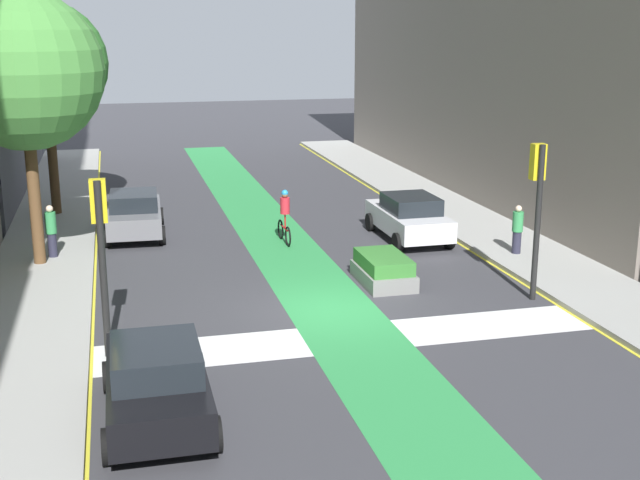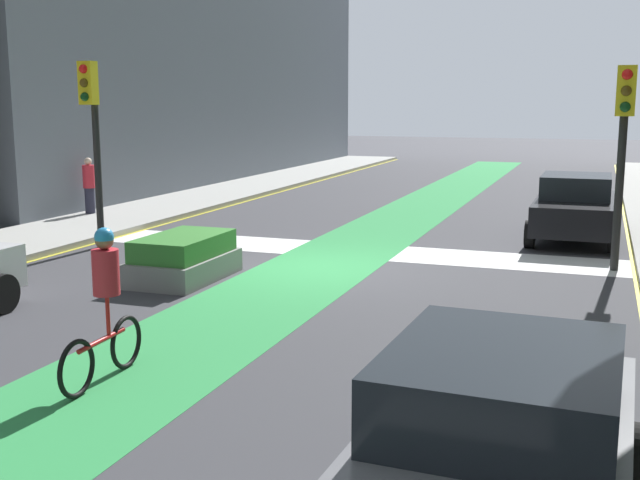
{
  "view_description": "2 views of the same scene",
  "coord_description": "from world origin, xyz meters",
  "px_view_note": "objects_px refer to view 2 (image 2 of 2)",
  "views": [
    {
      "loc": [
        -5.2,
        -19.8,
        7.26
      ],
      "look_at": [
        0.24,
        1.94,
        1.39
      ],
      "focal_mm": 46.71,
      "sensor_mm": 36.0,
      "label": 1
    },
    {
      "loc": [
        -5.2,
        14.6,
        3.31
      ],
      "look_at": [
        -0.74,
        2.14,
        0.97
      ],
      "focal_mm": 43.93,
      "sensor_mm": 36.0,
      "label": 2
    }
  ],
  "objects_px": {
    "cyclist_in_lane": "(104,302)",
    "traffic_signal_near_left": "(623,128)",
    "pedestrian_sidewalk_right_b": "(89,185)",
    "median_planter": "(184,259)",
    "traffic_signal_near_right": "(92,118)",
    "car_black_left_near": "(575,207)",
    "car_grey_left_far": "(496,458)"
  },
  "relations": [
    {
      "from": "car_black_left_near",
      "to": "median_planter",
      "type": "distance_m",
      "value": 9.79
    },
    {
      "from": "car_grey_left_far",
      "to": "median_planter",
      "type": "height_order",
      "value": "car_grey_left_far"
    },
    {
      "from": "cyclist_in_lane",
      "to": "car_grey_left_far",
      "type": "bearing_deg",
      "value": 154.96
    },
    {
      "from": "car_grey_left_far",
      "to": "pedestrian_sidewalk_right_b",
      "type": "xyz_separation_m",
      "value": [
        13.18,
        -13.44,
        0.16
      ]
    },
    {
      "from": "traffic_signal_near_right",
      "to": "traffic_signal_near_left",
      "type": "height_order",
      "value": "traffic_signal_near_right"
    },
    {
      "from": "traffic_signal_near_right",
      "to": "cyclist_in_lane",
      "type": "height_order",
      "value": "traffic_signal_near_right"
    },
    {
      "from": "traffic_signal_near_right",
      "to": "median_planter",
      "type": "xyz_separation_m",
      "value": [
        -3.48,
        2.2,
        -2.54
      ]
    },
    {
      "from": "car_black_left_near",
      "to": "pedestrian_sidewalk_right_b",
      "type": "xyz_separation_m",
      "value": [
        13.25,
        1.0,
        0.16
      ]
    },
    {
      "from": "car_black_left_near",
      "to": "median_planter",
      "type": "bearing_deg",
      "value": 46.18
    },
    {
      "from": "traffic_signal_near_left",
      "to": "car_black_left_near",
      "type": "height_order",
      "value": "traffic_signal_near_left"
    },
    {
      "from": "car_black_left_near",
      "to": "car_grey_left_far",
      "type": "height_order",
      "value": "same"
    },
    {
      "from": "car_black_left_near",
      "to": "car_grey_left_far",
      "type": "distance_m",
      "value": 14.45
    },
    {
      "from": "cyclist_in_lane",
      "to": "traffic_signal_near_left",
      "type": "bearing_deg",
      "value": -124.22
    },
    {
      "from": "pedestrian_sidewalk_right_b",
      "to": "median_planter",
      "type": "bearing_deg",
      "value": 136.92
    },
    {
      "from": "cyclist_in_lane",
      "to": "car_black_left_near",
      "type": "bearing_deg",
      "value": -112.14
    },
    {
      "from": "car_black_left_near",
      "to": "median_planter",
      "type": "xyz_separation_m",
      "value": [
        6.77,
        7.06,
        -0.4
      ]
    },
    {
      "from": "car_grey_left_far",
      "to": "cyclist_in_lane",
      "type": "relative_size",
      "value": 2.3
    },
    {
      "from": "traffic_signal_near_right",
      "to": "traffic_signal_near_left",
      "type": "relative_size",
      "value": 1.05
    },
    {
      "from": "traffic_signal_near_right",
      "to": "pedestrian_sidewalk_right_b",
      "type": "bearing_deg",
      "value": -52.16
    },
    {
      "from": "car_grey_left_far",
      "to": "traffic_signal_near_left",
      "type": "bearing_deg",
      "value": -95.04
    },
    {
      "from": "traffic_signal_near_left",
      "to": "median_planter",
      "type": "bearing_deg",
      "value": 24.47
    },
    {
      "from": "car_grey_left_far",
      "to": "pedestrian_sidewalk_right_b",
      "type": "distance_m",
      "value": 18.83
    },
    {
      "from": "median_planter",
      "to": "traffic_signal_near_right",
      "type": "bearing_deg",
      "value": -32.31
    },
    {
      "from": "car_grey_left_far",
      "to": "median_planter",
      "type": "distance_m",
      "value": 9.99
    },
    {
      "from": "traffic_signal_near_left",
      "to": "pedestrian_sidewalk_right_b",
      "type": "xyz_separation_m",
      "value": [
        14.14,
        -2.56,
        -1.85
      ]
    },
    {
      "from": "traffic_signal_near_left",
      "to": "car_grey_left_far",
      "type": "relative_size",
      "value": 0.94
    },
    {
      "from": "median_planter",
      "to": "pedestrian_sidewalk_right_b",
      "type": "bearing_deg",
      "value": -43.08
    },
    {
      "from": "traffic_signal_near_right",
      "to": "pedestrian_sidewalk_right_b",
      "type": "xyz_separation_m",
      "value": [
        2.99,
        -3.85,
        -1.99
      ]
    },
    {
      "from": "car_grey_left_far",
      "to": "cyclist_in_lane",
      "type": "distance_m",
      "value": 5.4
    },
    {
      "from": "pedestrian_sidewalk_right_b",
      "to": "median_planter",
      "type": "relative_size",
      "value": 0.7
    },
    {
      "from": "median_planter",
      "to": "car_grey_left_far",
      "type": "bearing_deg",
      "value": 132.26
    },
    {
      "from": "car_black_left_near",
      "to": "cyclist_in_lane",
      "type": "distance_m",
      "value": 13.13
    }
  ]
}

